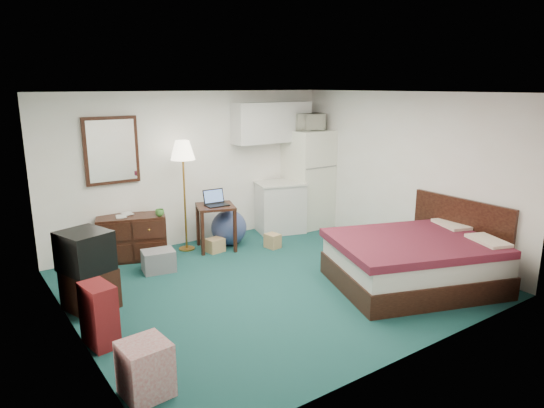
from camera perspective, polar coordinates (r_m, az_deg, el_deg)
floor at (r=6.61m, az=0.04°, el=-9.24°), size 5.00×4.50×0.01m
ceiling at (r=6.09m, az=0.04°, el=12.97°), size 5.00×4.50×0.01m
walls at (r=6.23m, az=0.04°, el=1.40°), size 5.01×4.51×2.50m
mirror at (r=7.57m, az=-18.37°, el=5.99°), size 0.80×0.06×1.00m
upper_cabinets at (r=8.64m, az=0.02°, el=9.57°), size 1.50×0.35×0.70m
headboard at (r=7.38m, az=21.25°, el=-3.20°), size 0.06×1.56×1.00m
dresser at (r=7.67m, az=-16.12°, el=-3.81°), size 1.09×0.75×0.68m
floor_lamp at (r=7.77m, az=-10.25°, el=0.90°), size 0.44×0.44×1.76m
desk at (r=7.87m, az=-6.60°, el=-2.72°), size 0.73×0.73×0.73m
exercise_ball at (r=8.06m, az=-5.10°, el=-2.79°), size 0.67×0.67×0.59m
kitchen_counter at (r=8.73m, az=0.96°, el=-0.45°), size 0.94×0.81×0.88m
fridge at (r=9.03m, az=4.27°, el=2.98°), size 0.74×0.74×1.79m
bed at (r=6.69m, az=16.33°, el=-6.60°), size 2.42×2.15×0.64m
tv_stand at (r=6.21m, az=-20.60°, el=-9.34°), size 0.63×0.66×0.49m
suitcase at (r=5.32m, az=-19.68°, el=-12.19°), size 0.31×0.44×0.66m
retail_box at (r=4.48m, az=-14.68°, el=-18.26°), size 0.42×0.42×0.48m
file_bin at (r=7.14m, az=-13.20°, el=-6.52°), size 0.49×0.40×0.31m
cardboard_box_a at (r=7.80m, az=-6.71°, el=-4.82°), size 0.28×0.25×0.22m
cardboard_box_b at (r=7.93m, az=0.07°, el=-4.35°), size 0.23×0.26×0.23m
laptop at (r=7.71m, az=-6.51°, el=0.68°), size 0.37×0.31×0.24m
crt_tv at (r=6.04m, az=-21.17°, el=-5.18°), size 0.65×0.68×0.47m
microwave at (r=8.90m, az=4.23°, el=9.85°), size 0.60×0.43×0.37m
book_a at (r=7.52m, az=-17.93°, el=-0.79°), size 0.15×0.05×0.20m
book_b at (r=7.62m, az=-17.24°, el=-0.54°), size 0.15×0.02×0.20m
mug at (r=7.43m, az=-13.08°, el=-0.90°), size 0.15×0.13×0.13m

